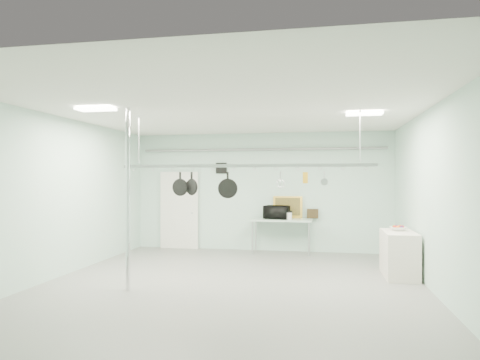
% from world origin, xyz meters
% --- Properties ---
extents(floor, '(8.00, 8.00, 0.00)m').
position_xyz_m(floor, '(0.00, 0.00, 0.00)').
color(floor, gray).
rests_on(floor, ground).
extents(ceiling, '(7.00, 8.00, 0.02)m').
position_xyz_m(ceiling, '(0.00, 0.00, 3.19)').
color(ceiling, silver).
rests_on(ceiling, back_wall).
extents(back_wall, '(7.00, 0.02, 3.20)m').
position_xyz_m(back_wall, '(0.00, 3.99, 1.60)').
color(back_wall, '#AFD2BF').
rests_on(back_wall, floor).
extents(right_wall, '(0.02, 8.00, 3.20)m').
position_xyz_m(right_wall, '(3.49, 0.00, 1.60)').
color(right_wall, '#AFD2BF').
rests_on(right_wall, floor).
extents(door, '(1.10, 0.10, 2.20)m').
position_xyz_m(door, '(-2.30, 3.94, 1.05)').
color(door, silver).
rests_on(door, floor).
extents(wall_vent, '(0.30, 0.04, 0.30)m').
position_xyz_m(wall_vent, '(-1.10, 3.97, 2.25)').
color(wall_vent, black).
rests_on(wall_vent, back_wall).
extents(conduit_pipe, '(6.60, 0.07, 0.07)m').
position_xyz_m(conduit_pipe, '(0.00, 3.90, 2.75)').
color(conduit_pipe, gray).
rests_on(conduit_pipe, back_wall).
extents(chrome_pole, '(0.08, 0.08, 3.20)m').
position_xyz_m(chrome_pole, '(-1.70, -0.60, 1.60)').
color(chrome_pole, silver).
rests_on(chrome_pole, floor).
extents(prep_table, '(1.60, 0.70, 0.91)m').
position_xyz_m(prep_table, '(0.60, 3.60, 0.83)').
color(prep_table, '#9AB5A1').
rests_on(prep_table, floor).
extents(side_cabinet, '(0.60, 1.20, 0.90)m').
position_xyz_m(side_cabinet, '(3.15, 1.40, 0.45)').
color(side_cabinet, silver).
rests_on(side_cabinet, floor).
extents(pot_rack, '(4.80, 0.06, 1.00)m').
position_xyz_m(pot_rack, '(0.20, 0.30, 2.23)').
color(pot_rack, '#B7B7BC').
rests_on(pot_rack, ceiling).
extents(light_panel_left, '(0.65, 0.30, 0.05)m').
position_xyz_m(light_panel_left, '(-2.20, -0.80, 3.16)').
color(light_panel_left, white).
rests_on(light_panel_left, ceiling).
extents(light_panel_right, '(0.65, 0.30, 0.05)m').
position_xyz_m(light_panel_right, '(2.40, 0.60, 3.16)').
color(light_panel_right, white).
rests_on(light_panel_right, ceiling).
extents(microwave, '(0.70, 0.55, 0.34)m').
position_xyz_m(microwave, '(0.48, 3.60, 1.08)').
color(microwave, black).
rests_on(microwave, prep_table).
extents(coffee_canister, '(0.18, 0.18, 0.18)m').
position_xyz_m(coffee_canister, '(0.82, 3.45, 1.00)').
color(coffee_canister, silver).
rests_on(coffee_canister, prep_table).
extents(painting_large, '(0.78, 0.13, 0.58)m').
position_xyz_m(painting_large, '(0.74, 3.90, 1.20)').
color(painting_large, gold).
rests_on(painting_large, prep_table).
extents(painting_small, '(0.30, 0.09, 0.25)m').
position_xyz_m(painting_small, '(1.40, 3.90, 1.03)').
color(painting_small, '#2E2210').
rests_on(painting_small, prep_table).
extents(fruit_bowl, '(0.37, 0.37, 0.08)m').
position_xyz_m(fruit_bowl, '(3.16, 1.55, 0.94)').
color(fruit_bowl, white).
rests_on(fruit_bowl, side_cabinet).
extents(skillet_left, '(0.33, 0.11, 0.46)m').
position_xyz_m(skillet_left, '(-1.05, 0.30, 1.86)').
color(skillet_left, black).
rests_on(skillet_left, pot_rack).
extents(skillet_mid, '(0.30, 0.22, 0.45)m').
position_xyz_m(skillet_mid, '(-0.82, 0.30, 1.86)').
color(skillet_mid, black).
rests_on(skillet_mid, pot_rack).
extents(skillet_right, '(0.37, 0.10, 0.51)m').
position_xyz_m(skillet_right, '(-0.11, 0.30, 1.83)').
color(skillet_right, black).
rests_on(skillet_right, pot_rack).
extents(whisk, '(0.21, 0.21, 0.33)m').
position_xyz_m(whisk, '(0.89, 0.30, 1.92)').
color(whisk, '#ADADB2').
rests_on(whisk, pot_rack).
extents(grater, '(0.09, 0.05, 0.22)m').
position_xyz_m(grater, '(1.34, 0.30, 1.97)').
color(grater, gold).
rests_on(grater, pot_rack).
extents(saucepan, '(0.14, 0.11, 0.24)m').
position_xyz_m(saucepan, '(1.67, 0.30, 1.96)').
color(saucepan, '#A5A5A9').
rests_on(saucepan, pot_rack).
extents(fruit_cluster, '(0.24, 0.24, 0.09)m').
position_xyz_m(fruit_cluster, '(3.16, 1.55, 0.98)').
color(fruit_cluster, '#B21810').
rests_on(fruit_cluster, fruit_bowl).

